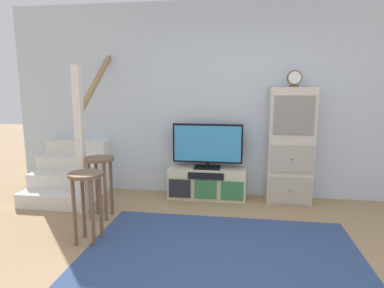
# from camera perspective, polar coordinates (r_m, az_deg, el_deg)

# --- Properties ---
(back_wall) EXTENTS (6.40, 0.12, 2.70)m
(back_wall) POSITION_cam_1_polar(r_m,az_deg,el_deg) (4.73, 6.70, 7.40)
(back_wall) COLOR silver
(back_wall) RESTS_ON ground_plane
(area_rug) EXTENTS (2.60, 1.80, 0.01)m
(area_rug) POSITION_cam_1_polar(r_m,az_deg,el_deg) (3.26, 5.08, -18.54)
(area_rug) COLOR navy
(area_rug) RESTS_ON ground_plane
(media_console) EXTENTS (1.07, 0.38, 0.42)m
(media_console) POSITION_cam_1_polar(r_m,az_deg,el_deg) (4.67, 2.61, -6.79)
(media_console) COLOR beige
(media_console) RESTS_ON ground_plane
(television) EXTENTS (0.97, 0.22, 0.63)m
(television) POSITION_cam_1_polar(r_m,az_deg,el_deg) (4.57, 2.69, -0.16)
(television) COLOR black
(television) RESTS_ON media_console
(side_cabinet) EXTENTS (0.58, 0.38, 1.55)m
(side_cabinet) POSITION_cam_1_polar(r_m,az_deg,el_deg) (4.58, 16.58, -0.34)
(side_cabinet) COLOR beige
(side_cabinet) RESTS_ON ground_plane
(desk_clock) EXTENTS (0.19, 0.08, 0.21)m
(desk_clock) POSITION_cam_1_polar(r_m,az_deg,el_deg) (4.50, 17.24, 10.72)
(desk_clock) COLOR #4C3823
(desk_clock) RESTS_ON side_cabinet
(staircase) EXTENTS (1.00, 1.36, 2.20)m
(staircase) POSITION_cam_1_polar(r_m,az_deg,el_deg) (5.20, -19.15, -3.79)
(staircase) COLOR silver
(staircase) RESTS_ON ground_plane
(bar_stool_near) EXTENTS (0.34, 0.34, 0.72)m
(bar_stool_near) POSITION_cam_1_polar(r_m,az_deg,el_deg) (3.46, -17.70, -7.73)
(bar_stool_near) COLOR brown
(bar_stool_near) RESTS_ON ground_plane
(bar_stool_far) EXTENTS (0.34, 0.34, 0.73)m
(bar_stool_far) POSITION_cam_1_polar(r_m,az_deg,el_deg) (4.06, -15.56, -4.88)
(bar_stool_far) COLOR brown
(bar_stool_far) RESTS_ON ground_plane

